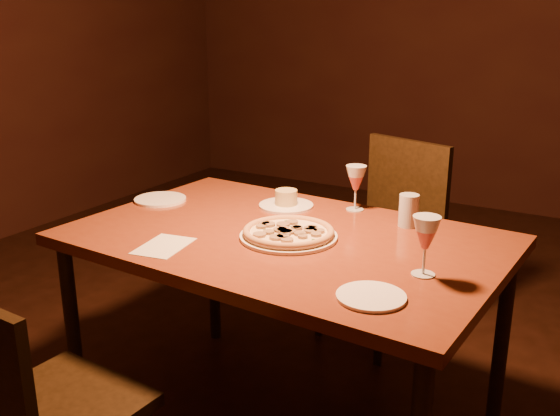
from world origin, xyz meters
The scene contains 12 objects.
back_wall centered at (0.00, 3.50, 1.50)m, with size 6.00×0.04×3.00m, color #381A12.
dining_table centered at (-0.22, 0.19, 0.72)m, with size 1.52×1.02×0.79m.
chair_near centered at (-0.51, -0.67, 0.50)m, with size 0.45×0.45×0.88m.
chair_far centered at (-0.18, 1.11, 0.54)m, with size 0.58×0.58×0.95m.
pizza_plate centered at (-0.19, 0.17, 0.80)m, with size 0.33×0.33×0.04m.
ramekin_saucer centered at (-0.38, 0.48, 0.81)m, with size 0.22×0.22×0.07m.
wine_glass_far centered at (-0.13, 0.58, 0.87)m, with size 0.08×0.08×0.18m, color #C05050, non-canonical shape.
wine_glass_right centered at (0.30, 0.10, 0.88)m, with size 0.08×0.08×0.18m, color #C05050, non-canonical shape.
water_tumbler centered at (0.12, 0.50, 0.84)m, with size 0.07×0.07×0.12m, color #B0B8C0.
side_plate_left centered at (-0.87, 0.30, 0.79)m, with size 0.21×0.21×0.01m, color white.
side_plate_near centered at (0.23, -0.13, 0.79)m, with size 0.19×0.19×0.01m, color white.
menu_card centered at (-0.51, -0.10, 0.79)m, with size 0.14×0.20×0.00m, color beige.
Camera 1 is at (0.79, -1.57, 1.52)m, focal length 40.00 mm.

